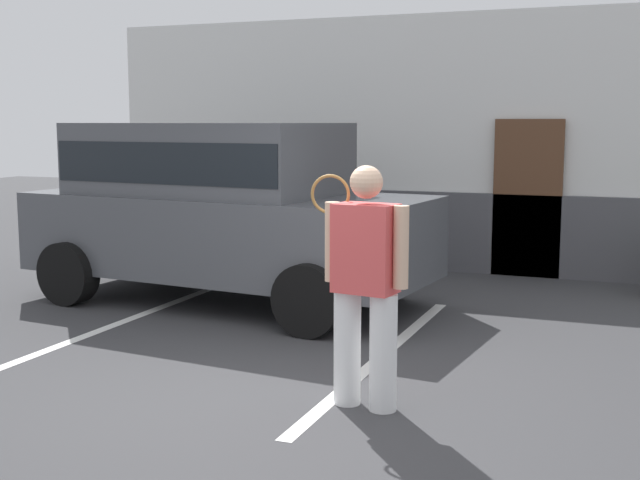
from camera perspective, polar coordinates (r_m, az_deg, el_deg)
ground_plane at (r=6.30m, az=-2.88°, el=-11.02°), size 40.00×40.00×0.00m
parking_stripe_0 at (r=8.78m, az=-14.04°, el=-5.71°), size 0.12×4.40×0.01m
parking_stripe_1 at (r=7.52m, az=4.38°, el=-7.82°), size 0.12×4.40×0.01m
house_frontage at (r=11.74m, az=9.49°, el=6.03°), size 10.55×0.40×3.53m
parked_suv at (r=9.57m, az=-6.84°, el=2.55°), size 4.77×2.53×2.05m
tennis_player_man at (r=5.96m, az=3.11°, el=-2.95°), size 0.78×0.33×1.76m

